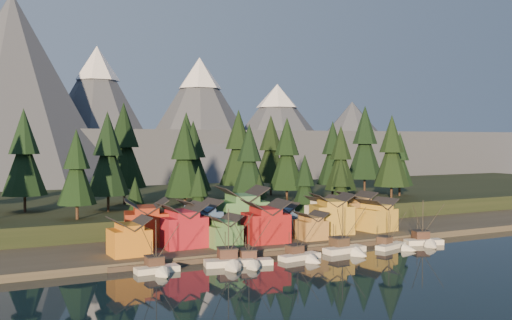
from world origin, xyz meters
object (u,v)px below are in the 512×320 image
house_front_1 (182,224)px  boat_3 (303,251)px  boat_1 (230,254)px  house_back_0 (146,221)px  boat_6 (426,235)px  boat_5 (395,241)px  boat_0 (159,262)px  house_front_0 (129,235)px  boat_4 (348,243)px  boat_2 (251,256)px  house_back_1 (200,219)px

house_front_1 → boat_3: bearing=-44.7°
boat_1 → house_back_0: 25.58m
boat_6 → boat_5: bearing=-161.2°
boat_6 → house_front_1: 57.71m
boat_0 → house_front_0: (-2.46, 12.08, 3.37)m
boat_4 → house_front_1: (-32.64, 16.57, 4.22)m
house_back_0 → boat_4: bearing=-17.7°
boat_5 → house_front_0: house_front_0 is taller
boat_3 → boat_4: (12.52, 1.50, 0.35)m
boat_1 → house_front_0: boat_1 is taller
boat_6 → boat_0: bearing=-163.7°
boat_0 → house_front_1: (10.26, 15.95, 4.34)m
boat_4 → house_back_0: 45.25m
house_back_0 → boat_1: bearing=-53.7°
boat_2 → boat_5: bearing=15.2°
boat_6 → house_front_1: bearing=-179.9°
house_front_0 → house_back_0: bearing=54.5°
boat_3 → boat_2: bearing=173.1°
boat_3 → house_back_0: size_ratio=0.96×
house_back_0 → house_front_0: bearing=-110.9°
boat_4 → house_front_1: size_ratio=1.25×
boat_5 → house_back_0: house_back_0 is taller
boat_1 → boat_0: bearing=-172.8°
boat_2 → boat_6: 47.14m
boat_5 → boat_6: 9.62m
boat_5 → boat_6: (9.60, 0.28, 0.56)m
boat_0 → house_back_0: bearing=78.3°
boat_4 → house_back_0: bearing=145.4°
boat_5 → boat_3: bearing=164.0°
boat_3 → house_back_1: bearing=112.9°
boat_1 → boat_6: size_ratio=1.07×
boat_0 → boat_2: boat_0 is taller
boat_4 → boat_3: bearing=-177.9°
boat_4 → house_back_0: size_ratio=1.09×
boat_1 → house_back_1: bearing=96.0°
boat_0 → boat_6: boat_6 is taller
boat_4 → house_front_0: size_ratio=1.50×
house_back_1 → house_front_0: bearing=-158.0°
boat_5 → house_front_0: size_ratio=1.25×
boat_3 → boat_6: (34.92, 1.24, 0.38)m
boat_2 → house_back_1: bearing=107.4°
boat_3 → boat_5: 25.34m
boat_5 → house_front_1: size_ratio=1.04×
house_back_0 → house_back_1: 12.77m
boat_0 → boat_3: (30.37, -2.12, -0.23)m
boat_0 → boat_1: bearing=-6.6°
boat_3 → house_front_1: 27.43m
boat_0 → boat_3: boat_0 is taller
house_back_1 → boat_6: bearing=-28.8°
boat_3 → boat_6: size_ratio=0.90×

